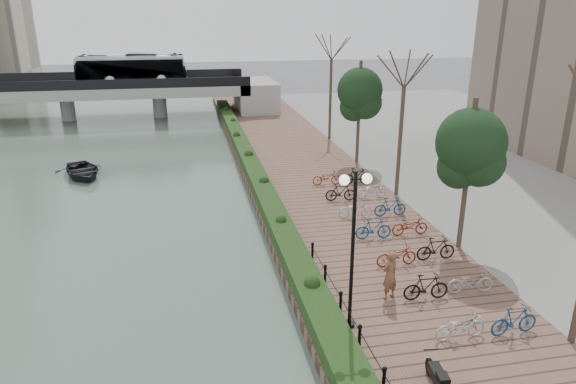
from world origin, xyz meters
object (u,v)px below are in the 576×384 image
object	(u,v)px
lamppost	(354,219)
boat	(82,171)
motorcycle	(437,376)
pedestrian	(390,275)

from	to	relation	value
lamppost	boat	distance (m)	23.87
motorcycle	pedestrian	distance (m)	4.77
lamppost	pedestrian	world-z (taller)	lamppost
boat	motorcycle	bearing A→B (deg)	-81.38
lamppost	motorcycle	size ratio (longest dim) A/B	3.82
lamppost	motorcycle	bearing A→B (deg)	-67.47
motorcycle	boat	world-z (taller)	motorcycle
motorcycle	pedestrian	xyz separation A→B (m)	(0.51, 4.72, 0.49)
boat	pedestrian	bearing A→B (deg)	-74.69
motorcycle	boat	bearing A→B (deg)	126.33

